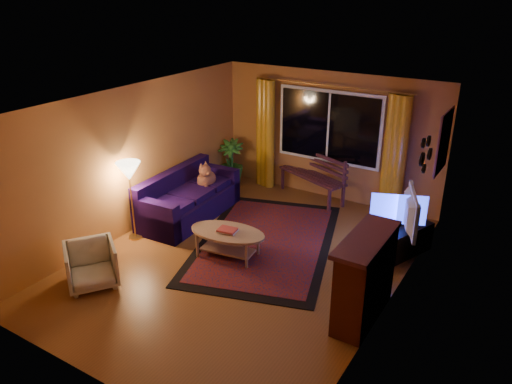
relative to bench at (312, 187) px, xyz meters
The scene contains 22 objects.
floor 2.77m from the bench, 85.72° to the right, with size 4.50×6.00×0.02m, color brown.
ceiling 3.58m from the bench, 85.72° to the right, with size 4.50×6.00×0.02m, color white.
wall_back 1.07m from the bench, 51.61° to the left, with size 4.50×0.02×2.50m, color #B97436.
wall_left 3.58m from the bench, 126.76° to the right, with size 0.02×6.00×2.50m, color #B97436.
wall_right 3.83m from the bench, 48.12° to the right, with size 0.02×6.00×2.50m, color #B97436.
window 1.25m from the bench, 43.43° to the left, with size 2.00×0.02×1.30m, color black.
curtain_rod 2.03m from the bench, 36.06° to the left, with size 0.03×0.03×3.20m, color #BF8C3F.
curtain_left 1.45m from the bench, behind, with size 0.36×0.36×2.24m, color gold.
curtain_right 1.80m from the bench, ahead, with size 0.36×0.36×2.24m, color gold.
bench is the anchor object (origin of this frame).
potted_plant 1.83m from the bench, behind, with size 0.54×0.54×0.97m, color #235B1E.
sofa 2.51m from the bench, 127.34° to the right, with size 0.91×2.11×0.86m, color #150635.
dog 2.15m from the bench, 134.12° to the right, with size 0.30×0.41×0.45m, color #94523A, non-canonical shape.
armchair 4.65m from the bench, 106.18° to the right, with size 0.68×0.64×0.70m, color #BCB59F.
floor_lamp 3.63m from the bench, 119.91° to the right, with size 0.22×0.22×1.34m, color #BF8C3F.
rug 2.11m from the bench, 85.13° to the right, with size 2.13×3.36×0.02m, color #851801.
coffee_table 2.81m from the bench, 92.00° to the right, with size 1.23×1.23×0.45m, color #A27A5E.
tv_console 2.57m from the bench, 31.04° to the right, with size 0.38×1.13×0.47m, color black.
television 2.63m from the bench, 31.04° to the right, with size 1.07×0.14×0.61m, color black.
fireplace 3.89m from the bench, 54.39° to the right, with size 0.40×1.20×1.10m, color maroon.
mirror_cluster 3.22m from the bench, 30.97° to the right, with size 0.06×0.60×0.56m, color black, non-canonical shape.
painting 2.83m from the bench, ahead, with size 0.04×0.76×0.96m, color orange.
Camera 1 is at (3.70, -5.68, 4.04)m, focal length 35.00 mm.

